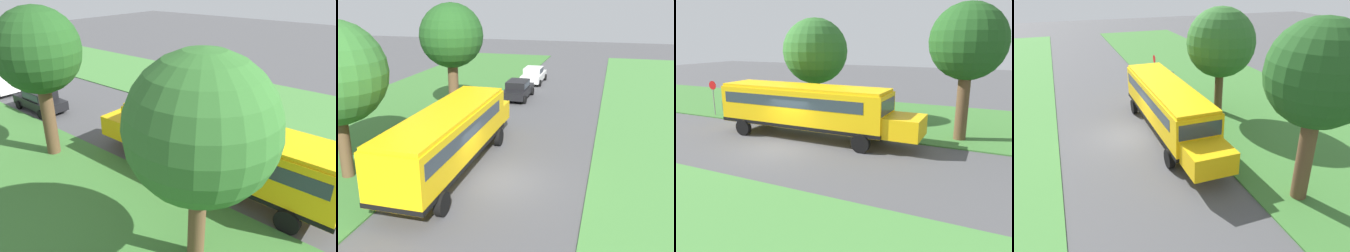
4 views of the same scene
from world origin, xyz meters
The scene contains 6 objects.
ground_plane centered at (0.00, 0.00, 0.00)m, with size 120.00×120.00×0.00m, color #4C4C4F.
grass_far_side centered at (9.00, 0.00, 0.04)m, with size 10.00×80.00×0.07m, color #47843D.
school_bus centered at (-2.57, 0.47, 1.92)m, with size 2.84×12.42×3.16m.
car_black_nearest centered at (-2.80, 15.17, 0.88)m, with size 2.02×4.40×1.56m.
oak_tree_beside_bus centered at (-7.03, -1.62, 4.94)m, with size 4.64×4.64×7.32m.
oak_tree_roadside_mid centered at (-5.85, 8.73, 5.65)m, with size 4.26×4.26×7.82m.
Camera 1 is at (-14.24, -6.18, 8.96)m, focal length 35.00 mm.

